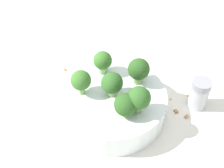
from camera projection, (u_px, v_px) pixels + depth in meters
name	position (u px, v px, depth m)	size (l,w,h in m)	color
ground_plane	(112.00, 112.00, 0.66)	(3.00, 3.00, 0.00)	silver
bowl	(112.00, 104.00, 0.64)	(0.22, 0.22, 0.05)	silver
broccoli_floret_0	(139.00, 70.00, 0.62)	(0.04, 0.04, 0.06)	#7A9E5B
broccoli_floret_1	(101.00, 62.00, 0.65)	(0.04, 0.04, 0.05)	#8EB770
broccoli_floret_2	(112.00, 85.00, 0.59)	(0.04, 0.04, 0.05)	#8EB770
broccoli_floret_3	(126.00, 105.00, 0.56)	(0.04, 0.04, 0.05)	#84AD66
broccoli_floret_4	(81.00, 81.00, 0.60)	(0.04, 0.04, 0.05)	#84AD66
broccoli_floret_5	(139.00, 98.00, 0.56)	(0.04, 0.04, 0.06)	#7A9E5B
pepper_shaker	(199.00, 94.00, 0.65)	(0.04, 0.04, 0.07)	#B2B7BC
almond_crumb_0	(187.00, 116.00, 0.64)	(0.01, 0.01, 0.01)	#AD7F4C
almond_crumb_1	(176.00, 111.00, 0.65)	(0.01, 0.01, 0.01)	olive
almond_crumb_2	(65.00, 69.00, 0.75)	(0.01, 0.00, 0.01)	olive
almond_crumb_3	(189.00, 96.00, 0.69)	(0.01, 0.00, 0.01)	#AD7F4C
almond_crumb_4	(171.00, 100.00, 0.68)	(0.01, 0.00, 0.01)	tan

